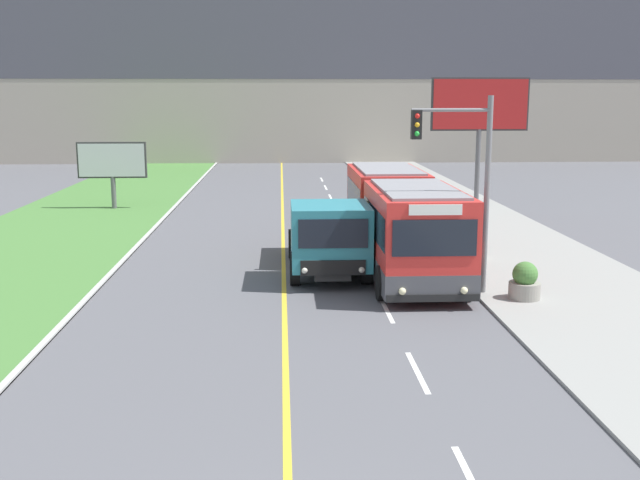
{
  "coord_description": "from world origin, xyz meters",
  "views": [
    {
      "loc": [
        -0.05,
        -6.89,
        5.66
      ],
      "look_at": [
        1.1,
        15.23,
        1.4
      ],
      "focal_mm": 42.0,
      "sensor_mm": 36.0,
      "label": 1
    }
  ],
  "objects_px": {
    "billboard_large": "(480,110)",
    "billboard_small": "(112,162)",
    "traffic_light_mast": "(465,170)",
    "planter_round_second": "(475,245)",
    "dump_truck": "(328,238)",
    "planter_round_near": "(525,282)",
    "city_bus": "(400,220)"
  },
  "relations": [
    {
      "from": "billboard_large",
      "to": "billboard_small",
      "type": "xyz_separation_m",
      "value": [
        -18.33,
        1.55,
        -2.64
      ]
    },
    {
      "from": "traffic_light_mast",
      "to": "planter_round_second",
      "type": "relative_size",
      "value": 5.31
    },
    {
      "from": "dump_truck",
      "to": "traffic_light_mast",
      "type": "distance_m",
      "value": 5.05
    },
    {
      "from": "dump_truck",
      "to": "planter_round_near",
      "type": "distance_m",
      "value": 6.28
    },
    {
      "from": "planter_round_near",
      "to": "planter_round_second",
      "type": "relative_size",
      "value": 0.99
    },
    {
      "from": "dump_truck",
      "to": "planter_round_second",
      "type": "xyz_separation_m",
      "value": [
        5.28,
        2.05,
        -0.7
      ]
    },
    {
      "from": "billboard_small",
      "to": "planter_round_near",
      "type": "relative_size",
      "value": 3.26
    },
    {
      "from": "planter_round_near",
      "to": "billboard_large",
      "type": "bearing_deg",
      "value": 79.86
    },
    {
      "from": "city_bus",
      "to": "planter_round_near",
      "type": "distance_m",
      "value": 5.76
    },
    {
      "from": "dump_truck",
      "to": "billboard_large",
      "type": "relative_size",
      "value": 1.01
    },
    {
      "from": "billboard_large",
      "to": "dump_truck",
      "type": "bearing_deg",
      "value": -121.52
    },
    {
      "from": "city_bus",
      "to": "traffic_light_mast",
      "type": "relative_size",
      "value": 2.08
    },
    {
      "from": "planter_round_second",
      "to": "dump_truck",
      "type": "bearing_deg",
      "value": -158.75
    },
    {
      "from": "dump_truck",
      "to": "billboard_small",
      "type": "distance_m",
      "value": 18.16
    },
    {
      "from": "traffic_light_mast",
      "to": "planter_round_near",
      "type": "distance_m",
      "value": 3.57
    },
    {
      "from": "billboard_large",
      "to": "billboard_small",
      "type": "distance_m",
      "value": 18.59
    },
    {
      "from": "traffic_light_mast",
      "to": "billboard_large",
      "type": "relative_size",
      "value": 0.87
    },
    {
      "from": "traffic_light_mast",
      "to": "billboard_large",
      "type": "height_order",
      "value": "billboard_large"
    },
    {
      "from": "billboard_large",
      "to": "planter_round_near",
      "type": "xyz_separation_m",
      "value": [
        -3.01,
        -16.85,
        -4.48
      ]
    },
    {
      "from": "traffic_light_mast",
      "to": "billboard_large",
      "type": "bearing_deg",
      "value": 73.9
    },
    {
      "from": "traffic_light_mast",
      "to": "planter_round_near",
      "type": "relative_size",
      "value": 5.37
    },
    {
      "from": "dump_truck",
      "to": "planter_round_second",
      "type": "bearing_deg",
      "value": 21.25
    },
    {
      "from": "city_bus",
      "to": "dump_truck",
      "type": "relative_size",
      "value": 1.78
    },
    {
      "from": "traffic_light_mast",
      "to": "billboard_small",
      "type": "xyz_separation_m",
      "value": [
        -13.69,
        17.62,
        -1.25
      ]
    },
    {
      "from": "city_bus",
      "to": "billboard_small",
      "type": "distance_m",
      "value": 18.41
    },
    {
      "from": "planter_round_near",
      "to": "planter_round_second",
      "type": "height_order",
      "value": "planter_round_second"
    },
    {
      "from": "traffic_light_mast",
      "to": "billboard_small",
      "type": "distance_m",
      "value": 22.35
    },
    {
      "from": "planter_round_second",
      "to": "city_bus",
      "type": "bearing_deg",
      "value": -171.83
    },
    {
      "from": "billboard_small",
      "to": "planter_round_second",
      "type": "bearing_deg",
      "value": -40.44
    },
    {
      "from": "dump_truck",
      "to": "planter_round_second",
      "type": "relative_size",
      "value": 6.21
    },
    {
      "from": "planter_round_second",
      "to": "billboard_large",
      "type": "bearing_deg",
      "value": 75.23
    },
    {
      "from": "dump_truck",
      "to": "traffic_light_mast",
      "type": "xyz_separation_m",
      "value": [
        3.67,
        -2.53,
        2.38
      ]
    }
  ]
}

